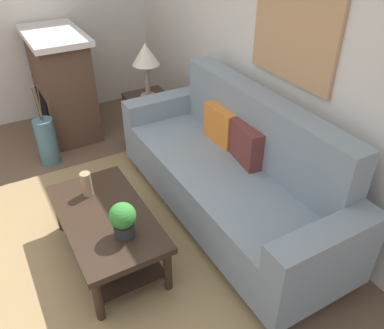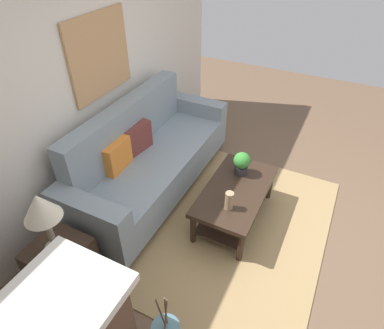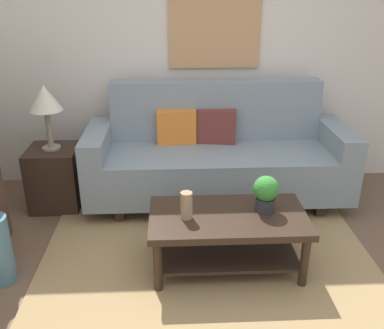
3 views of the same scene
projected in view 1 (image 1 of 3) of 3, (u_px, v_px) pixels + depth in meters
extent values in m
plane|color=brown|center=(38.00, 271.00, 2.99)|extent=(9.17, 9.17, 0.00)
cube|color=silver|center=(282.00, 48.00, 3.11)|extent=(5.17, 0.10, 2.70)
cube|color=silver|center=(11.00, 4.00, 4.35)|extent=(0.10, 5.09, 2.70)
cube|color=#A38456|center=(102.00, 246.00, 3.19)|extent=(2.48, 1.90, 0.01)
cube|color=gray|center=(224.00, 187.00, 3.32)|extent=(1.96, 0.84, 0.40)
cube|color=gray|center=(260.00, 127.00, 3.18)|extent=(1.96, 0.20, 0.56)
cube|color=gray|center=(166.00, 123.00, 4.04)|extent=(0.20, 0.84, 0.60)
cube|color=gray|center=(321.00, 266.00, 2.48)|extent=(0.20, 0.84, 0.60)
cube|color=#332319|center=(176.00, 162.00, 4.10)|extent=(0.08, 0.74, 0.12)
cube|color=#332319|center=(291.00, 282.00, 2.83)|extent=(0.08, 0.74, 0.12)
cube|color=orange|center=(221.00, 125.00, 3.46)|extent=(0.36, 0.13, 0.32)
cube|color=brown|center=(246.00, 144.00, 3.19)|extent=(0.37, 0.17, 0.32)
cube|color=#332319|center=(105.00, 217.00, 2.88)|extent=(1.10, 0.60, 0.05)
cube|color=#332319|center=(110.00, 245.00, 3.04)|extent=(0.98, 0.50, 0.02)
cylinder|color=#332319|center=(59.00, 212.00, 3.25)|extent=(0.06, 0.06, 0.38)
cylinder|color=#332319|center=(98.00, 300.00, 2.54)|extent=(0.06, 0.06, 0.38)
cylinder|color=#332319|center=(117.00, 194.00, 3.46)|extent=(0.06, 0.06, 0.38)
cylinder|color=#332319|center=(167.00, 270.00, 2.75)|extent=(0.06, 0.06, 0.38)
cylinder|color=tan|center=(86.00, 184.00, 3.01)|extent=(0.08, 0.08, 0.19)
cylinder|color=#2D2D33|center=(124.00, 230.00, 2.67)|extent=(0.14, 0.14, 0.10)
sphere|color=#368B35|center=(122.00, 216.00, 2.60)|extent=(0.18, 0.18, 0.18)
cube|color=#332319|center=(150.00, 120.00, 4.40)|extent=(0.44, 0.44, 0.56)
cylinder|color=gray|center=(148.00, 95.00, 4.24)|extent=(0.16, 0.16, 0.02)
cylinder|color=gray|center=(147.00, 81.00, 4.15)|extent=(0.05, 0.05, 0.35)
cone|color=beige|center=(145.00, 54.00, 3.99)|extent=(0.28, 0.28, 0.22)
cube|color=brown|center=(63.00, 87.00, 4.48)|extent=(0.90, 0.50, 1.10)
cube|color=black|center=(44.00, 112.00, 4.51)|extent=(0.52, 0.02, 0.44)
cube|color=silver|center=(53.00, 35.00, 4.15)|extent=(1.02, 0.58, 0.06)
cylinder|color=slate|center=(47.00, 142.00, 4.07)|extent=(0.20, 0.20, 0.50)
cylinder|color=brown|center=(38.00, 104.00, 3.82)|extent=(0.04, 0.03, 0.36)
cylinder|color=brown|center=(39.00, 103.00, 3.85)|extent=(0.05, 0.04, 0.36)
cylinder|color=brown|center=(36.00, 104.00, 3.83)|extent=(0.04, 0.03, 0.36)
cube|color=tan|center=(294.00, 27.00, 2.84)|extent=(0.86, 0.03, 0.80)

